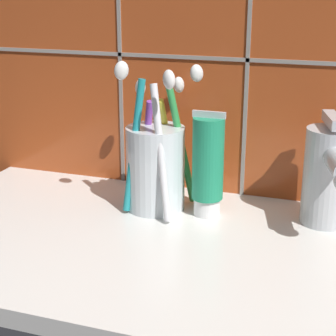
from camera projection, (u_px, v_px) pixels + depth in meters
sink_counter at (195, 254)px, 62.43cm from camera, size 70.32×35.14×2.00cm
tile_wall_backsplash at (237, 7)px, 70.17cm from camera, size 80.32×1.72×53.38cm
toothbrush_cup at (156, 163)px, 70.60cm from camera, size 9.96×13.41×19.16cm
toothpaste_tube at (208, 165)px, 68.31cm from camera, size 4.06×3.87×13.22cm
sink_faucet at (329, 174)px, 65.41cm from camera, size 6.22×12.26×13.30cm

